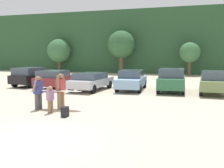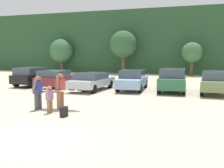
{
  "view_description": "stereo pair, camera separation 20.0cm",
  "coord_description": "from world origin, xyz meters",
  "px_view_note": "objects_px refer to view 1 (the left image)",
  "views": [
    {
      "loc": [
        5.26,
        -7.11,
        2.76
      ],
      "look_at": [
        0.31,
        7.55,
        1.01
      ],
      "focal_mm": 43.59,
      "sensor_mm": 36.0,
      "label": 1
    },
    {
      "loc": [
        5.45,
        -7.04,
        2.76
      ],
      "look_at": [
        0.31,
        7.55,
        1.01
      ],
      "focal_mm": 43.59,
      "sensor_mm": 36.0,
      "label": 2
    }
  ],
  "objects_px": {
    "parked_car_silver": "(91,81)",
    "person_child": "(50,98)",
    "parked_car_black": "(32,76)",
    "person_companion": "(38,91)",
    "backpack_dropped": "(65,112)",
    "parked_car_maroon": "(56,79)",
    "person_adult": "(61,89)",
    "parked_car_sky_blue": "(132,80)",
    "parked_car_forest_green": "(172,80)",
    "parked_car_olive_green": "(214,82)",
    "surfboard_white": "(59,91)"
  },
  "relations": [
    {
      "from": "parked_car_maroon",
      "to": "parked_car_silver",
      "type": "relative_size",
      "value": 0.91
    },
    {
      "from": "parked_car_black",
      "to": "parked_car_maroon",
      "type": "xyz_separation_m",
      "value": [
        2.64,
        -0.72,
        -0.05
      ]
    },
    {
      "from": "parked_car_maroon",
      "to": "parked_car_forest_green",
      "type": "height_order",
      "value": "parked_car_forest_green"
    },
    {
      "from": "parked_car_black",
      "to": "person_child",
      "type": "bearing_deg",
      "value": -135.95
    },
    {
      "from": "parked_car_forest_green",
      "to": "person_adult",
      "type": "bearing_deg",
      "value": 146.09
    },
    {
      "from": "parked_car_maroon",
      "to": "parked_car_olive_green",
      "type": "relative_size",
      "value": 0.92
    },
    {
      "from": "parked_car_maroon",
      "to": "person_companion",
      "type": "xyz_separation_m",
      "value": [
        3.35,
        -7.39,
        0.16
      ]
    },
    {
      "from": "parked_car_black",
      "to": "person_companion",
      "type": "distance_m",
      "value": 10.08
    },
    {
      "from": "parked_car_sky_blue",
      "to": "person_adult",
      "type": "relative_size",
      "value": 2.72
    },
    {
      "from": "parked_car_sky_blue",
      "to": "backpack_dropped",
      "type": "height_order",
      "value": "parked_car_sky_blue"
    },
    {
      "from": "parked_car_maroon",
      "to": "person_adult",
      "type": "bearing_deg",
      "value": -151.25
    },
    {
      "from": "parked_car_black",
      "to": "surfboard_white",
      "type": "bearing_deg",
      "value": -133.06
    },
    {
      "from": "parked_car_black",
      "to": "backpack_dropped",
      "type": "distance_m",
      "value": 12.12
    },
    {
      "from": "parked_car_black",
      "to": "parked_car_forest_green",
      "type": "bearing_deg",
      "value": -84.04
    },
    {
      "from": "parked_car_maroon",
      "to": "parked_car_olive_green",
      "type": "height_order",
      "value": "parked_car_olive_green"
    },
    {
      "from": "parked_car_silver",
      "to": "person_adult",
      "type": "distance_m",
      "value": 7.0
    },
    {
      "from": "parked_car_forest_green",
      "to": "parked_car_black",
      "type": "bearing_deg",
      "value": 86.85
    },
    {
      "from": "parked_car_silver",
      "to": "parked_car_maroon",
      "type": "bearing_deg",
      "value": 90.86
    },
    {
      "from": "parked_car_silver",
      "to": "parked_car_olive_green",
      "type": "bearing_deg",
      "value": -80.64
    },
    {
      "from": "person_adult",
      "to": "person_companion",
      "type": "relative_size",
      "value": 1.07
    },
    {
      "from": "parked_car_olive_green",
      "to": "backpack_dropped",
      "type": "distance_m",
      "value": 11.32
    },
    {
      "from": "parked_car_sky_blue",
      "to": "parked_car_olive_green",
      "type": "bearing_deg",
      "value": -96.25
    },
    {
      "from": "parked_car_sky_blue",
      "to": "parked_car_forest_green",
      "type": "distance_m",
      "value": 2.99
    },
    {
      "from": "parked_car_olive_green",
      "to": "person_child",
      "type": "xyz_separation_m",
      "value": [
        -7.37,
        -8.85,
        -0.12
      ]
    },
    {
      "from": "parked_car_sky_blue",
      "to": "parked_car_forest_green",
      "type": "height_order",
      "value": "parked_car_forest_green"
    },
    {
      "from": "parked_car_forest_green",
      "to": "parked_car_maroon",
      "type": "bearing_deg",
      "value": 91.75
    },
    {
      "from": "person_adult",
      "to": "parked_car_black",
      "type": "bearing_deg",
      "value": -46.36
    },
    {
      "from": "person_adult",
      "to": "surfboard_white",
      "type": "height_order",
      "value": "person_adult"
    },
    {
      "from": "person_child",
      "to": "person_companion",
      "type": "relative_size",
      "value": 0.76
    },
    {
      "from": "backpack_dropped",
      "to": "parked_car_sky_blue",
      "type": "bearing_deg",
      "value": 86.77
    },
    {
      "from": "parked_car_silver",
      "to": "person_child",
      "type": "relative_size",
      "value": 3.66
    },
    {
      "from": "parked_car_silver",
      "to": "person_companion",
      "type": "bearing_deg",
      "value": -175.16
    },
    {
      "from": "parked_car_olive_green",
      "to": "person_companion",
      "type": "bearing_deg",
      "value": 135.5
    },
    {
      "from": "parked_car_sky_blue",
      "to": "person_adult",
      "type": "bearing_deg",
      "value": 163.98
    },
    {
      "from": "parked_car_olive_green",
      "to": "backpack_dropped",
      "type": "relative_size",
      "value": 10.24
    },
    {
      "from": "parked_car_sky_blue",
      "to": "surfboard_white",
      "type": "distance_m",
      "value": 8.26
    },
    {
      "from": "parked_car_black",
      "to": "person_adult",
      "type": "distance_m",
      "value": 10.38
    },
    {
      "from": "parked_car_forest_green",
      "to": "surfboard_white",
      "type": "bearing_deg",
      "value": 146.1
    },
    {
      "from": "parked_car_sky_blue",
      "to": "parked_car_silver",
      "type": "bearing_deg",
      "value": 106.94
    },
    {
      "from": "parked_car_silver",
      "to": "person_adult",
      "type": "relative_size",
      "value": 2.61
    },
    {
      "from": "parked_car_olive_green",
      "to": "person_adult",
      "type": "bearing_deg",
      "value": 137.61
    },
    {
      "from": "parked_car_black",
      "to": "parked_car_olive_green",
      "type": "bearing_deg",
      "value": -83.92
    },
    {
      "from": "parked_car_maroon",
      "to": "parked_car_black",
      "type": "bearing_deg",
      "value": 71.54
    },
    {
      "from": "parked_car_maroon",
      "to": "person_companion",
      "type": "distance_m",
      "value": 8.12
    },
    {
      "from": "parked_car_black",
      "to": "parked_car_silver",
      "type": "distance_m",
      "value": 5.73
    },
    {
      "from": "parked_car_maroon",
      "to": "person_child",
      "type": "xyz_separation_m",
      "value": [
        4.32,
        -7.88,
        -0.07
      ]
    },
    {
      "from": "person_child",
      "to": "parked_car_black",
      "type": "bearing_deg",
      "value": -49.7
    },
    {
      "from": "parked_car_black",
      "to": "backpack_dropped",
      "type": "relative_size",
      "value": 9.3
    },
    {
      "from": "parked_car_sky_blue",
      "to": "backpack_dropped",
      "type": "xyz_separation_m",
      "value": [
        -0.53,
        -9.45,
        -0.55
      ]
    },
    {
      "from": "parked_car_black",
      "to": "backpack_dropped",
      "type": "height_order",
      "value": "parked_car_black"
    }
  ]
}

